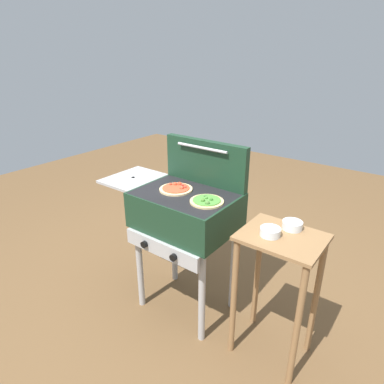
# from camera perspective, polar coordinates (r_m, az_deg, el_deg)

# --- Properties ---
(ground_plane) EXTENTS (8.00, 8.00, 0.00)m
(ground_plane) POSITION_cam_1_polar(r_m,az_deg,el_deg) (2.61, -0.92, -18.66)
(ground_plane) COLOR brown
(grill) EXTENTS (0.96, 0.53, 0.90)m
(grill) POSITION_cam_1_polar(r_m,az_deg,el_deg) (2.19, -1.41, -3.59)
(grill) COLOR #193823
(grill) RESTS_ON ground_plane
(grill_lid_open) EXTENTS (0.63, 0.08, 0.30)m
(grill_lid_open) POSITION_cam_1_polar(r_m,az_deg,el_deg) (2.24, 2.30, 5.11)
(grill_lid_open) COLOR #193823
(grill_lid_open) RESTS_ON grill
(pizza_veggie) EXTENTS (0.20, 0.20, 0.04)m
(pizza_veggie) POSITION_cam_1_polar(r_m,az_deg,el_deg) (1.99, 2.54, -1.56)
(pizza_veggie) COLOR #E0C17F
(pizza_veggie) RESTS_ON grill
(pizza_pepperoni) EXTENTS (0.22, 0.22, 0.04)m
(pizza_pepperoni) POSITION_cam_1_polar(r_m,az_deg,el_deg) (2.17, -2.75, 0.56)
(pizza_pepperoni) COLOR beige
(pizza_pepperoni) RESTS_ON grill
(prep_table) EXTENTS (0.44, 0.36, 0.82)m
(prep_table) POSITION_cam_1_polar(r_m,az_deg,el_deg) (2.00, 14.47, -13.25)
(prep_table) COLOR olive
(prep_table) RESTS_ON ground_plane
(topping_bowl_near) EXTENTS (0.11, 0.11, 0.04)m
(topping_bowl_near) POSITION_cam_1_polar(r_m,az_deg,el_deg) (1.85, 13.23, -6.67)
(topping_bowl_near) COLOR silver
(topping_bowl_near) RESTS_ON prep_table
(topping_bowl_far) EXTENTS (0.11, 0.11, 0.04)m
(topping_bowl_far) POSITION_cam_1_polar(r_m,az_deg,el_deg) (1.95, 16.76, -5.48)
(topping_bowl_far) COLOR silver
(topping_bowl_far) RESTS_ON prep_table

